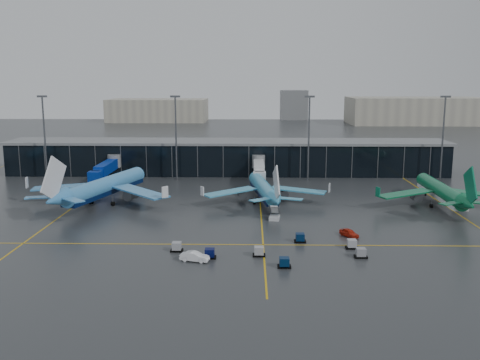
{
  "coord_description": "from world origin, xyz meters",
  "views": [
    {
      "loc": [
        7.68,
        -110.32,
        30.29
      ],
      "look_at": [
        5.0,
        18.0,
        6.0
      ],
      "focal_mm": 40.0,
      "sensor_mm": 36.0,
      "label": 1
    }
  ],
  "objects_px": {
    "airliner_klm_near": "(263,180)",
    "service_van_red": "(349,233)",
    "baggage_carts": "(278,250)",
    "mobile_airstair": "(274,216)",
    "airliner_arkefly": "(106,176)",
    "airliner_aer_lingus": "(441,182)",
    "service_van_white": "(195,257)"
  },
  "relations": [
    {
      "from": "baggage_carts",
      "to": "mobile_airstair",
      "type": "distance_m",
      "value": 23.56
    },
    {
      "from": "airliner_arkefly",
      "to": "airliner_klm_near",
      "type": "distance_m",
      "value": 39.03
    },
    {
      "from": "baggage_carts",
      "to": "airliner_klm_near",
      "type": "bearing_deg",
      "value": 92.34
    },
    {
      "from": "mobile_airstair",
      "to": "airliner_aer_lingus",
      "type": "bearing_deg",
      "value": 26.72
    },
    {
      "from": "airliner_aer_lingus",
      "to": "service_van_red",
      "type": "distance_m",
      "value": 37.85
    },
    {
      "from": "service_van_white",
      "to": "airliner_aer_lingus",
      "type": "bearing_deg",
      "value": -39.62
    },
    {
      "from": "airliner_arkefly",
      "to": "service_van_red",
      "type": "distance_m",
      "value": 62.02
    },
    {
      "from": "airliner_aer_lingus",
      "to": "mobile_airstair",
      "type": "distance_m",
      "value": 43.28
    },
    {
      "from": "airliner_klm_near",
      "to": "service_van_red",
      "type": "xyz_separation_m",
      "value": [
        16.11,
        -29.44,
        -4.92
      ]
    },
    {
      "from": "airliner_klm_near",
      "to": "service_van_red",
      "type": "distance_m",
      "value": 33.91
    },
    {
      "from": "mobile_airstair",
      "to": "service_van_red",
      "type": "xyz_separation_m",
      "value": [
        14.03,
        -12.59,
        -0.01
      ]
    },
    {
      "from": "airliner_aer_lingus",
      "to": "service_van_red",
      "type": "bearing_deg",
      "value": -134.58
    },
    {
      "from": "baggage_carts",
      "to": "service_van_white",
      "type": "height_order",
      "value": "baggage_carts"
    },
    {
      "from": "service_van_white",
      "to": "airliner_klm_near",
      "type": "bearing_deg",
      "value": -2.15
    },
    {
      "from": "airliner_arkefly",
      "to": "airliner_klm_near",
      "type": "bearing_deg",
      "value": 18.55
    },
    {
      "from": "service_van_red",
      "to": "service_van_white",
      "type": "relative_size",
      "value": 0.9
    },
    {
      "from": "baggage_carts",
      "to": "service_van_red",
      "type": "relative_size",
      "value": 7.72
    },
    {
      "from": "airliner_arkefly",
      "to": "airliner_klm_near",
      "type": "height_order",
      "value": "airliner_arkefly"
    },
    {
      "from": "airliner_arkefly",
      "to": "service_van_red",
      "type": "bearing_deg",
      "value": -10.61
    },
    {
      "from": "baggage_carts",
      "to": "service_van_red",
      "type": "height_order",
      "value": "baggage_carts"
    },
    {
      "from": "mobile_airstair",
      "to": "service_van_white",
      "type": "xyz_separation_m",
      "value": [
        -14.66,
        -27.52,
        0.05
      ]
    },
    {
      "from": "airliner_klm_near",
      "to": "mobile_airstair",
      "type": "height_order",
      "value": "airliner_klm_near"
    },
    {
      "from": "airliner_aer_lingus",
      "to": "service_van_white",
      "type": "height_order",
      "value": "airliner_aer_lingus"
    },
    {
      "from": "mobile_airstair",
      "to": "service_van_red",
      "type": "relative_size",
      "value": 0.78
    },
    {
      "from": "mobile_airstair",
      "to": "service_van_white",
      "type": "height_order",
      "value": "mobile_airstair"
    },
    {
      "from": "service_van_red",
      "to": "mobile_airstair",
      "type": "bearing_deg",
      "value": 108.0
    },
    {
      "from": "airliner_aer_lingus",
      "to": "airliner_arkefly",
      "type": "bearing_deg",
      "value": 179.74
    },
    {
      "from": "airliner_arkefly",
      "to": "mobile_airstair",
      "type": "xyz_separation_m",
      "value": [
        41.05,
        -15.24,
        -6.09
      ]
    },
    {
      "from": "baggage_carts",
      "to": "mobile_airstair",
      "type": "relative_size",
      "value": 9.89
    },
    {
      "from": "airliner_klm_near",
      "to": "airliner_aer_lingus",
      "type": "distance_m",
      "value": 42.9
    },
    {
      "from": "baggage_carts",
      "to": "airliner_aer_lingus",
      "type": "bearing_deg",
      "value": 42.2
    },
    {
      "from": "airliner_arkefly",
      "to": "mobile_airstair",
      "type": "height_order",
      "value": "airliner_arkefly"
    }
  ]
}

